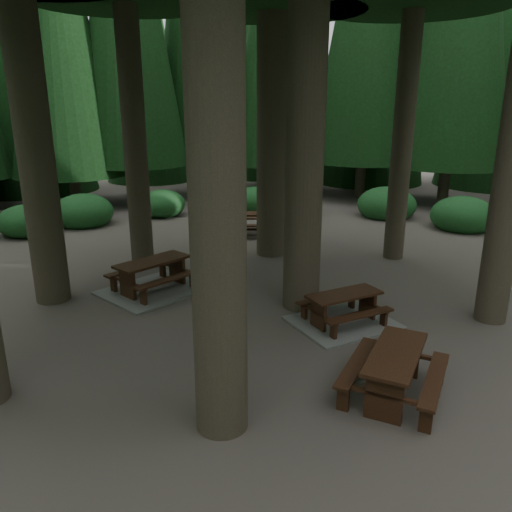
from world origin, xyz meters
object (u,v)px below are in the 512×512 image
picnic_table_a (343,314)px  picnic_table_d (261,220)px  picnic_table_c (154,280)px  picnic_table_e (395,367)px

picnic_table_a → picnic_table_d: (2.35, 7.56, 0.29)m
picnic_table_d → picnic_table_a: bearing=-77.4°
picnic_table_a → picnic_table_c: size_ratio=0.73×
picnic_table_c → picnic_table_e: bearing=-91.9°
picnic_table_c → picnic_table_a: bearing=-71.1°
picnic_table_a → picnic_table_c: 4.88m
picnic_table_c → picnic_table_d: 6.41m
picnic_table_c → picnic_table_d: bearing=16.9°
picnic_table_a → picnic_table_e: picnic_table_e is taller
picnic_table_c → picnic_table_d: picnic_table_c is taller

